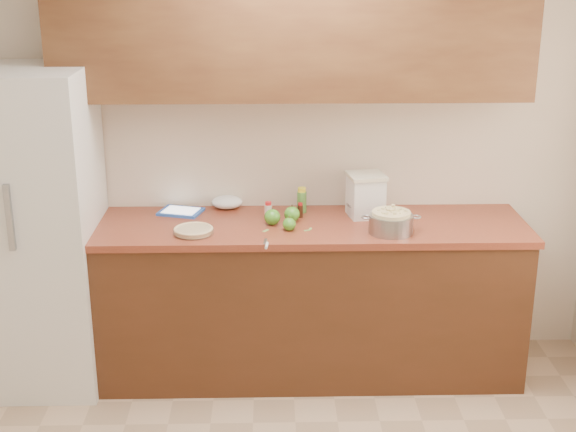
{
  "coord_description": "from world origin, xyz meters",
  "views": [
    {
      "loc": [
        -0.13,
        -2.78,
        2.4
      ],
      "look_at": [
        -0.03,
        1.43,
        0.98
      ],
      "focal_mm": 50.0,
      "sensor_mm": 36.0,
      "label": 1
    }
  ],
  "objects_px": {
    "pie": "(193,231)",
    "colander": "(391,222)",
    "tablet": "(181,212)",
    "flour_canister": "(366,195)"
  },
  "relations": [
    {
      "from": "colander",
      "to": "flour_canister",
      "type": "relative_size",
      "value": 1.31
    },
    {
      "from": "pie",
      "to": "tablet",
      "type": "xyz_separation_m",
      "value": [
        -0.11,
        0.36,
        -0.01
      ]
    },
    {
      "from": "pie",
      "to": "flour_canister",
      "type": "height_order",
      "value": "flour_canister"
    },
    {
      "from": "flour_canister",
      "to": "colander",
      "type": "bearing_deg",
      "value": -70.07
    },
    {
      "from": "pie",
      "to": "colander",
      "type": "distance_m",
      "value": 1.07
    },
    {
      "from": "pie",
      "to": "tablet",
      "type": "height_order",
      "value": "pie"
    },
    {
      "from": "pie",
      "to": "flour_canister",
      "type": "xyz_separation_m",
      "value": [
        0.96,
        0.29,
        0.11
      ]
    },
    {
      "from": "colander",
      "to": "tablet",
      "type": "height_order",
      "value": "colander"
    },
    {
      "from": "pie",
      "to": "colander",
      "type": "height_order",
      "value": "colander"
    },
    {
      "from": "flour_canister",
      "to": "tablet",
      "type": "relative_size",
      "value": 0.9
    }
  ]
}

